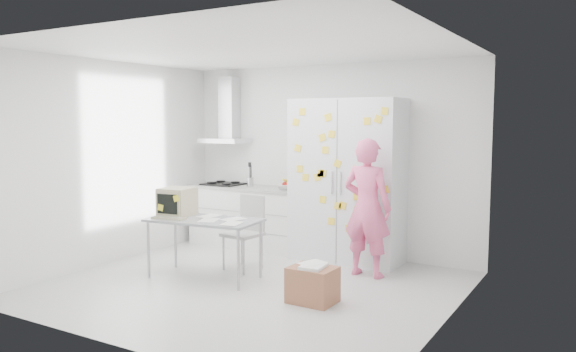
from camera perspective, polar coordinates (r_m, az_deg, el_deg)
The scene contains 10 objects.
floor at distance 6.63m, azimuth -3.85°, elevation -11.21°, with size 4.50×4.00×0.02m, color silver.
walls at distance 6.97m, azimuth -0.59°, elevation 1.04°, with size 4.52×4.01×2.70m.
ceiling at distance 6.39m, azimuth -4.02°, elevation 12.74°, with size 4.50×4.00×0.02m, color white.
counter_run at distance 8.54m, azimuth -4.10°, elevation -4.04°, with size 1.84×0.63×1.28m.
range_hood at distance 8.79m, azimuth -6.10°, elevation 5.95°, with size 0.70×0.48×1.01m.
tall_cabinet at distance 7.63m, azimuth 6.02°, elevation -0.47°, with size 1.50×0.68×2.20m.
person at distance 6.93m, azimuth 8.04°, elevation -3.21°, with size 0.62×0.41×1.70m, color #F76092.
desk at distance 7.02m, azimuth -10.26°, elevation -3.40°, with size 1.42×0.83×1.08m.
chair at distance 7.28m, azimuth -4.24°, elevation -5.24°, with size 0.48×0.48×0.95m.
cardboard_box at distance 6.01m, azimuth 2.52°, elevation -10.92°, with size 0.48×0.40×0.42m.
Camera 1 is at (3.58, -5.23, 1.92)m, focal length 35.00 mm.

